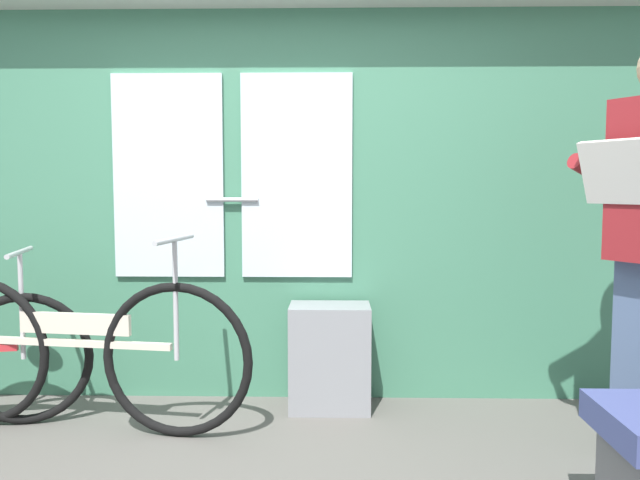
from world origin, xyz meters
The scene contains 3 objects.
train_door_wall centered at (-0.01, 1.16, 1.13)m, with size 5.54×0.28×2.16m.
bicycle_leaning_behind centered at (-0.89, 0.62, 0.39)m, with size 1.74×0.44×0.94m.
trash_bin_by_wall centered at (0.33, 0.95, 0.28)m, with size 0.42×0.28×0.56m, color gray.
Camera 1 is at (0.35, -2.36, 1.17)m, focal length 35.85 mm.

